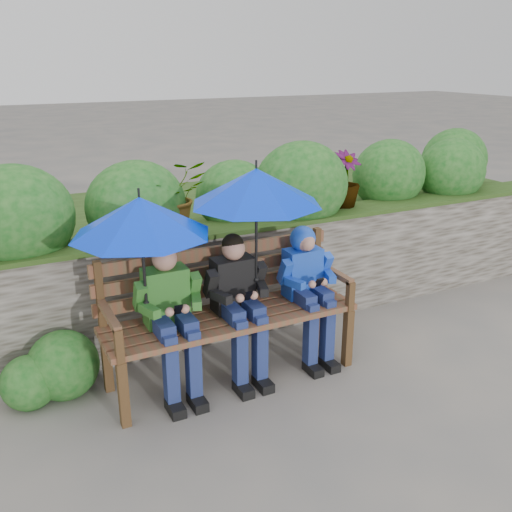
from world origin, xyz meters
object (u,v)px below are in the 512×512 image
boy_middle (238,299)px  boy_right (308,281)px  umbrella_right (256,187)px  boy_left (171,312)px  umbrella_left (140,216)px  park_bench (227,305)px

boy_middle → boy_right: 0.64m
umbrella_right → boy_left: bearing=-179.4°
boy_right → umbrella_right: (-0.48, -0.01, 0.84)m
umbrella_left → boy_left: bearing=0.7°
park_bench → boy_middle: 0.14m
boy_left → umbrella_left: umbrella_left is taller
boy_middle → boy_left: bearing=-179.9°
boy_left → umbrella_right: bearing=0.6°
boy_left → umbrella_left: 0.77m
boy_left → umbrella_right: umbrella_right is taller
boy_left → boy_middle: boy_left is taller
park_bench → umbrella_left: (-0.67, -0.10, 0.82)m
boy_left → boy_middle: (0.55, 0.00, -0.00)m
boy_right → umbrella_right: umbrella_right is taller
boy_left → park_bench: bearing=11.2°
boy_left → umbrella_left: size_ratio=1.21×
boy_middle → umbrella_right: (0.16, 0.01, 0.86)m
park_bench → umbrella_left: bearing=-171.6°
boy_right → boy_middle: bearing=-178.6°
umbrella_left → umbrella_right: 0.89m
boy_middle → umbrella_left: size_ratio=1.20×
park_bench → boy_left: bearing=-168.8°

